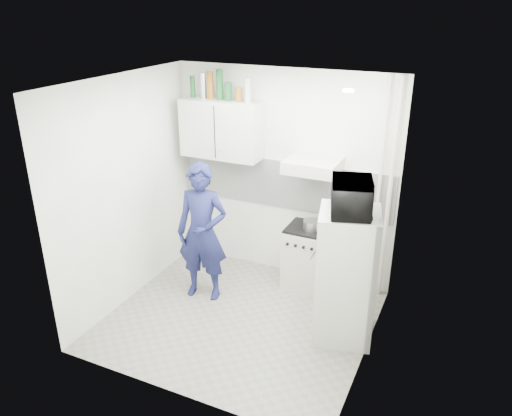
% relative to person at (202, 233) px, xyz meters
% --- Properties ---
extents(floor, '(2.80, 2.80, 0.00)m').
position_rel_person_xyz_m(floor, '(0.61, -0.29, -0.83)').
color(floor, gray).
rests_on(floor, ground).
extents(ceiling, '(2.80, 2.80, 0.00)m').
position_rel_person_xyz_m(ceiling, '(0.61, -0.29, 1.77)').
color(ceiling, white).
rests_on(ceiling, wall_back).
extents(wall_back, '(2.80, 0.00, 2.80)m').
position_rel_person_xyz_m(wall_back, '(0.61, 0.96, 0.47)').
color(wall_back, white).
rests_on(wall_back, floor).
extents(wall_left, '(0.00, 2.60, 2.60)m').
position_rel_person_xyz_m(wall_left, '(-0.79, -0.29, 0.47)').
color(wall_left, white).
rests_on(wall_left, floor).
extents(wall_right, '(0.00, 2.60, 2.60)m').
position_rel_person_xyz_m(wall_right, '(2.01, -0.29, 0.47)').
color(wall_right, white).
rests_on(wall_right, floor).
extents(person, '(0.66, 0.49, 1.65)m').
position_rel_person_xyz_m(person, '(0.00, 0.00, 0.00)').
color(person, '#171B47').
rests_on(person, floor).
extents(stove, '(0.48, 0.48, 0.77)m').
position_rel_person_xyz_m(stove, '(1.03, 0.71, -0.44)').
color(stove, beige).
rests_on(stove, floor).
extents(fridge, '(0.71, 0.71, 1.42)m').
position_rel_person_xyz_m(fridge, '(1.71, -0.06, -0.12)').
color(fridge, silver).
rests_on(fridge, floor).
extents(stove_top, '(0.46, 0.46, 0.03)m').
position_rel_person_xyz_m(stove_top, '(1.03, 0.71, -0.05)').
color(stove_top, black).
rests_on(stove_top, stove).
extents(saucepan, '(0.20, 0.20, 0.11)m').
position_rel_person_xyz_m(saucepan, '(1.09, 0.68, 0.02)').
color(saucepan, silver).
rests_on(saucepan, stove_top).
extents(microwave, '(0.65, 0.53, 0.31)m').
position_rel_person_xyz_m(microwave, '(1.71, -0.06, 0.75)').
color(microwave, black).
rests_on(microwave, fridge).
extents(bottle_a, '(0.06, 0.06, 0.26)m').
position_rel_person_xyz_m(bottle_a, '(-0.52, 0.78, 1.50)').
color(bottle_a, '#144C1E').
rests_on(bottle_a, upper_cabinet).
extents(bottle_b, '(0.08, 0.08, 0.30)m').
position_rel_person_xyz_m(bottle_b, '(-0.37, 0.78, 1.52)').
color(bottle_b, silver).
rests_on(bottle_b, upper_cabinet).
extents(bottle_c, '(0.08, 0.08, 0.32)m').
position_rel_person_xyz_m(bottle_c, '(-0.28, 0.78, 1.53)').
color(bottle_c, brown).
rests_on(bottle_c, upper_cabinet).
extents(bottle_d, '(0.08, 0.08, 0.35)m').
position_rel_person_xyz_m(bottle_d, '(-0.15, 0.78, 1.55)').
color(bottle_d, '#144C1E').
rests_on(bottle_d, upper_cabinet).
extents(canister_a, '(0.08, 0.08, 0.21)m').
position_rel_person_xyz_m(canister_a, '(-0.04, 0.78, 1.48)').
color(canister_a, '#144C1E').
rests_on(canister_a, upper_cabinet).
extents(canister_b, '(0.08, 0.08, 0.16)m').
position_rel_person_xyz_m(canister_b, '(0.10, 0.78, 1.45)').
color(canister_b, brown).
rests_on(canister_b, upper_cabinet).
extents(bottle_e, '(0.07, 0.07, 0.28)m').
position_rel_person_xyz_m(bottle_e, '(0.22, 0.78, 1.51)').
color(bottle_e, '#B2B7BC').
rests_on(bottle_e, upper_cabinet).
extents(upper_cabinet, '(1.00, 0.35, 0.70)m').
position_rel_person_xyz_m(upper_cabinet, '(-0.14, 0.78, 1.02)').
color(upper_cabinet, silver).
rests_on(upper_cabinet, wall_back).
extents(range_hood, '(0.60, 0.50, 0.14)m').
position_rel_person_xyz_m(range_hood, '(1.06, 0.71, 0.74)').
color(range_hood, beige).
rests_on(range_hood, wall_back).
extents(backsplash, '(2.74, 0.03, 0.60)m').
position_rel_person_xyz_m(backsplash, '(0.61, 0.94, 0.37)').
color(backsplash, white).
rests_on(backsplash, wall_back).
extents(pipe_a, '(0.05, 0.05, 2.60)m').
position_rel_person_xyz_m(pipe_a, '(1.91, 0.88, 0.47)').
color(pipe_a, beige).
rests_on(pipe_a, floor).
extents(pipe_b, '(0.04, 0.04, 2.60)m').
position_rel_person_xyz_m(pipe_b, '(1.79, 0.88, 0.47)').
color(pipe_b, beige).
rests_on(pipe_b, floor).
extents(ceiling_spot_fixture, '(0.10, 0.10, 0.02)m').
position_rel_person_xyz_m(ceiling_spot_fixture, '(1.61, -0.09, 1.74)').
color(ceiling_spot_fixture, white).
rests_on(ceiling_spot_fixture, ceiling).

